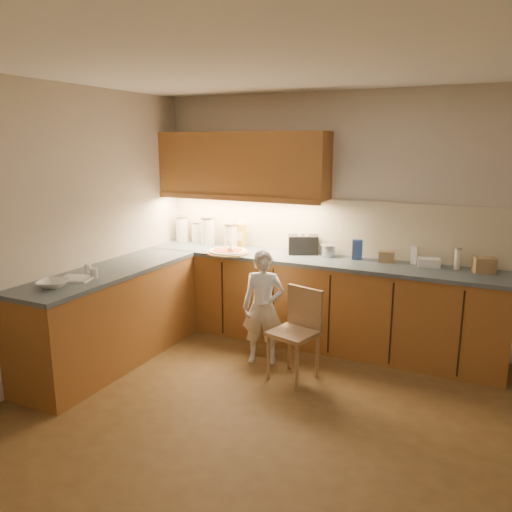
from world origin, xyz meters
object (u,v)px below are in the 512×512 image
Objects in this scene: pizza_on_board at (228,252)px; oil_jug at (241,235)px; child at (263,307)px; wooden_chair at (298,327)px; toaster at (303,245)px.

pizza_on_board is 0.40m from oil_jug.
wooden_chair is (0.41, -0.15, -0.08)m from child.
child is 0.94m from toaster.
toaster is at bearing 123.40° from wooden_chair.
child is at bearing -51.52° from oil_jug.
oil_jug is (-1.10, 1.01, 0.59)m from wooden_chair.
oil_jug reaches higher than wooden_chair.
toaster is at bearing 24.93° from pizza_on_board.
oil_jug reaches higher than pizza_on_board.
pizza_on_board is 1.31m from wooden_chair.
pizza_on_board is 0.42× the size of child.
child is 1.21m from oil_jug.
oil_jug is 0.86× the size of toaster.
oil_jug is 0.77m from toaster.
wooden_chair is 1.16m from toaster.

